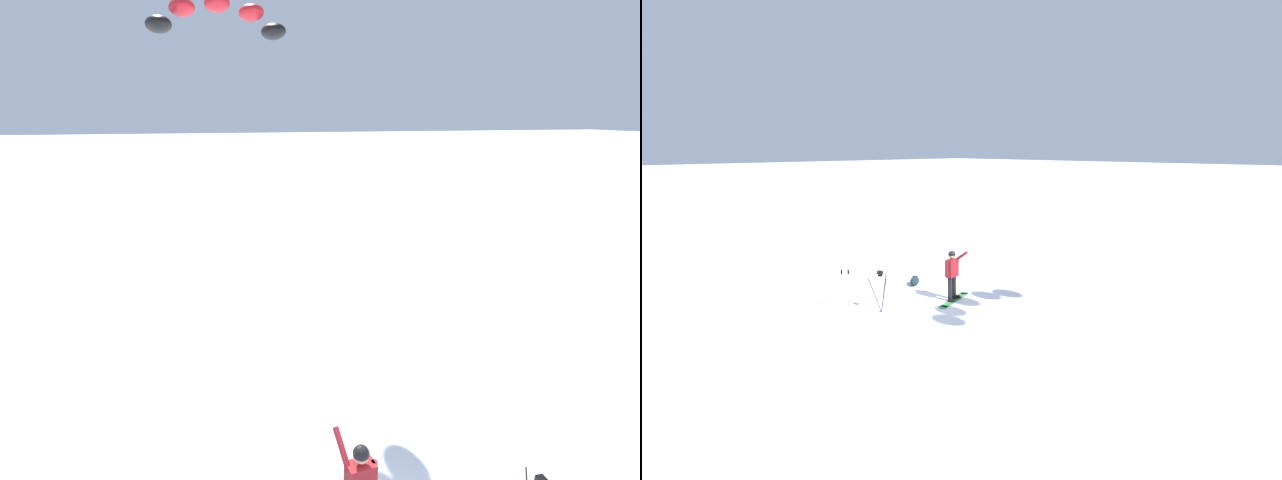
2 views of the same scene
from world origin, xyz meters
The scene contains 1 object.
traction_kite centered at (-1.64, 9.49, 8.72)m, with size 4.00×1.57×1.07m.
Camera 1 is at (-2.28, -4.69, 6.07)m, focal length 25.36 mm.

